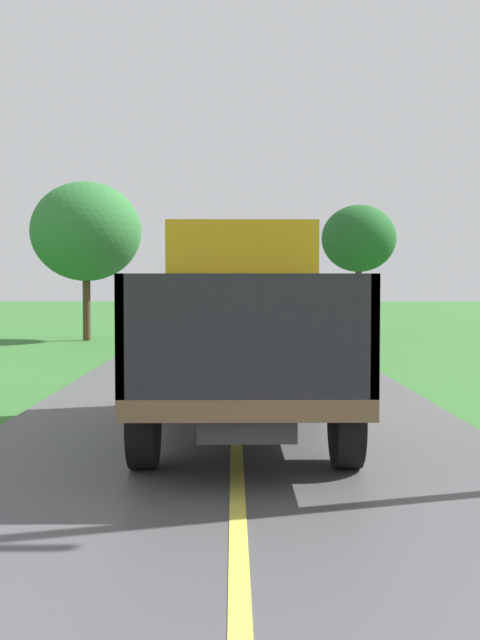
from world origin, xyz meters
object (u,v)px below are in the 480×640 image
(roadside_tree_near_left, at_px, (359,239))
(roadside_tree_mid_right, at_px, (86,232))
(banana_truck_far, at_px, (244,302))
(banana_truck_near, at_px, (243,323))

(roadside_tree_near_left, bearing_deg, roadside_tree_mid_right, -153.83)
(banana_truck_far, distance_m, roadside_tree_mid_right, 6.98)
(roadside_tree_near_left, height_order, roadside_tree_mid_right, roadside_tree_mid_right)
(banana_truck_near, bearing_deg, roadside_tree_near_left, 77.14)
(banana_truck_near, height_order, roadside_tree_mid_right, roadside_tree_mid_right)
(roadside_tree_near_left, bearing_deg, banana_truck_far, -120.53)
(roadside_tree_near_left, relative_size, roadside_tree_mid_right, 0.95)
(banana_truck_far, bearing_deg, roadside_tree_near_left, 59.47)
(banana_truck_near, distance_m, banana_truck_far, 14.48)
(banana_truck_near, height_order, banana_truck_far, same)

